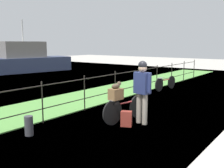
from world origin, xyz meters
name	(u,v)px	position (x,y,z in m)	size (l,w,h in m)	color
ground_plane	(163,117)	(0.00, 0.00, 0.00)	(60.00, 60.00, 0.00)	#B2ADA3
grass_strip	(74,100)	(0.00, 3.63, 0.01)	(27.00, 2.40, 0.03)	#569342
iron_fence	(101,87)	(0.00, 2.33, 0.66)	(18.04, 0.04, 1.14)	#28231E
bicycle_main	(125,109)	(-0.97, 0.67, 0.35)	(1.66, 0.33, 0.67)	black
wooden_crate	(116,94)	(-1.33, 0.73, 0.81)	(0.34, 0.26, 0.29)	brown
terrier_dog	(116,86)	(-1.30, 0.73, 1.04)	(0.32, 0.18, 0.18)	#4C3D2D
cyclist_person	(142,87)	(-0.87, 0.20, 1.00)	(0.32, 0.53, 1.68)	gray
backpack_on_paving	(126,119)	(-1.32, 0.40, 0.20)	(0.28, 0.18, 0.40)	maroon
mooring_bollard	(29,126)	(-3.25, 1.83, 0.23)	(0.20, 0.20, 0.46)	#38383D
bicycle_parked	(165,83)	(4.16, 1.93, 0.32)	(1.67, 0.25, 0.60)	black
moored_boat_near	(24,61)	(4.83, 13.77, 0.83)	(7.24, 3.40, 3.87)	#2D3856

